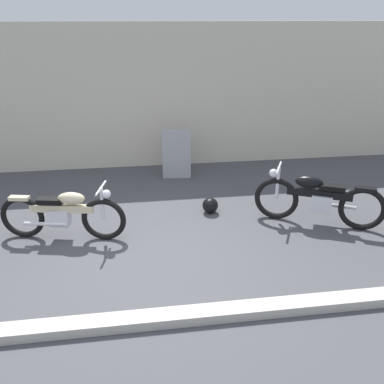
# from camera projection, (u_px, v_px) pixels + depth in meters

# --- Properties ---
(ground_plane) EXTENTS (40.00, 40.00, 0.00)m
(ground_plane) POSITION_uv_depth(u_px,v_px,m) (148.00, 264.00, 5.79)
(ground_plane) COLOR #47474C
(building_wall) EXTENTS (18.00, 0.30, 3.10)m
(building_wall) POSITION_uv_depth(u_px,v_px,m) (136.00, 97.00, 9.10)
(building_wall) COLOR beige
(building_wall) RESTS_ON ground_plane
(curb_strip) EXTENTS (18.00, 0.24, 0.12)m
(curb_strip) POSITION_uv_depth(u_px,v_px,m) (153.00, 319.00, 4.64)
(curb_strip) COLOR #B7B2A8
(curb_strip) RESTS_ON ground_plane
(stone_marker) EXTENTS (0.61, 0.27, 1.02)m
(stone_marker) POSITION_uv_depth(u_px,v_px,m) (177.00, 154.00, 8.74)
(stone_marker) COLOR #9E9EA3
(stone_marker) RESTS_ON ground_plane
(helmet) EXTENTS (0.28, 0.28, 0.28)m
(helmet) POSITION_uv_depth(u_px,v_px,m) (210.00, 205.00, 7.25)
(helmet) COLOR black
(helmet) RESTS_ON ground_plane
(motorcycle_cream) EXTENTS (1.93, 0.64, 0.88)m
(motorcycle_cream) POSITION_uv_depth(u_px,v_px,m) (63.00, 214.00, 6.30)
(motorcycle_cream) COLOR black
(motorcycle_cream) RESTS_ON ground_plane
(motorcycle_black) EXTENTS (1.92, 1.05, 0.93)m
(motorcycle_black) POSITION_uv_depth(u_px,v_px,m) (318.00, 199.00, 6.74)
(motorcycle_black) COLOR black
(motorcycle_black) RESTS_ON ground_plane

